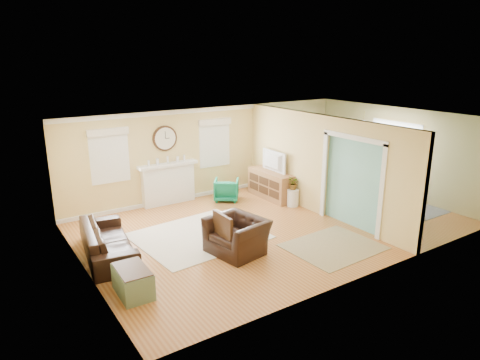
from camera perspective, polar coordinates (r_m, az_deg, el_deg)
name	(u,v)px	position (r m, az deg, el deg)	size (l,w,h in m)	color
floor	(274,224)	(10.67, 4.50, -5.91)	(9.00, 9.00, 0.00)	#9B5222
wall_back	(212,151)	(12.68, -3.70, 3.83)	(9.00, 0.02, 2.60)	#DBC071
wall_front	(376,210)	(8.22, 17.63, -3.84)	(9.00, 0.02, 2.60)	#DBC071
wall_left	(81,209)	(8.39, -20.46, -3.70)	(0.02, 6.00, 2.60)	#DBC071
wall_right	(396,152)	(13.43, 20.03, 3.58)	(0.02, 6.00, 2.60)	#DBC071
ceiling	(276,120)	(9.99, 4.83, 8.04)	(9.00, 6.00, 0.02)	white
partition	(314,161)	(11.40, 9.81, 2.52)	(0.17, 6.00, 2.60)	#DBC071
fireplace	(168,183)	(12.10, -9.53, -0.40)	(1.70, 0.30, 1.17)	white
wall_clock	(165,138)	(11.89, -9.98, 5.49)	(0.70, 0.07, 0.70)	#492E18
window_left	(109,152)	(11.40, -17.06, 3.59)	(1.05, 0.13, 1.42)	white
window_right	(214,139)	(12.59, -3.42, 5.42)	(1.05, 0.13, 1.42)	white
french_doors	(394,158)	(13.44, 19.83, 2.73)	(0.06, 1.70, 2.20)	white
pendant	(363,126)	(12.11, 16.12, 6.99)	(0.30, 0.30, 0.55)	gold
rug_cream	(199,236)	(10.02, -5.55, -7.41)	(2.72, 2.36, 0.01)	beige
rug_jute	(333,247)	(9.66, 12.33, -8.67)	(1.94, 1.59, 0.01)	tan
rug_grey	(373,204)	(12.58, 17.31, -3.11)	(2.51, 3.14, 0.01)	slate
sofa	(108,241)	(9.35, -17.24, -7.73)	(2.28, 0.89, 0.67)	black
eames_chair	(237,236)	(9.06, -0.41, -7.43)	(1.15, 1.01, 0.75)	black
green_chair	(226,190)	(12.30, -1.83, -1.29)	(0.67, 0.69, 0.63)	#1A664B
trunk	(133,281)	(7.86, -14.10, -12.96)	(0.54, 0.86, 0.49)	slate
credenza	(271,184)	(12.52, 4.18, -0.60)	(0.55, 1.63, 0.80)	#945E36
tv	(271,161)	(12.32, 4.18, 2.50)	(1.04, 0.14, 0.60)	black
garden_stool	(293,198)	(11.92, 7.06, -2.37)	(0.32, 0.32, 0.47)	white
potted_plant	(293,183)	(11.79, 7.13, -0.40)	(0.34, 0.30, 0.38)	#337F33
dining_table	(374,193)	(12.48, 17.44, -1.66)	(1.93, 1.08, 0.68)	#492E18
dining_chair_n	(344,175)	(13.10, 13.69, 0.63)	(0.48, 0.48, 1.01)	slate
dining_chair_s	(411,194)	(11.82, 21.80, -1.80)	(0.46, 0.46, 1.00)	slate
dining_chair_w	(358,189)	(11.84, 15.42, -1.12)	(0.51, 0.51, 1.02)	white
dining_chair_e	(390,182)	(12.95, 19.39, -0.24)	(0.46, 0.46, 0.93)	slate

